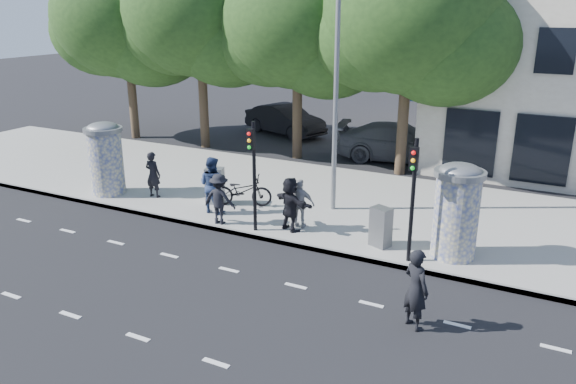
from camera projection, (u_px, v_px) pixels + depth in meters
The scene contains 25 objects.
ground at pixel (198, 293), 13.86m from camera, with size 120.00×120.00×0.00m, color black.
sidewalk at pixel (321, 200), 20.17m from camera, with size 40.00×8.00×0.15m, color gray.
curb at pixel (268, 239), 16.83m from camera, with size 40.00×0.10×0.16m, color slate.
lane_dash_near at pixel (138, 337), 12.00m from camera, with size 32.00×0.12×0.01m, color silver.
lane_dash_far at pixel (229, 270), 15.04m from camera, with size 32.00×0.12×0.01m, color silver.
ad_column_left at pixel (106, 157), 20.27m from camera, with size 1.36×1.36×2.65m.
ad_column_right at pixel (457, 209), 15.11m from camera, with size 1.36×1.36×2.65m.
traffic_pole_near at pixel (253, 166), 16.61m from camera, with size 0.22×0.31×3.40m.
traffic_pole_far at pixel (413, 188), 14.55m from camera, with size 0.22×0.31×3.40m.
street_lamp at pixel (336, 70), 17.60m from camera, with size 0.25×0.93×8.00m.
tree_far_left at pixel (125, 16), 28.04m from camera, with size 7.20×7.20×9.26m.
tree_mid_left at pixel (199, 10), 26.01m from camera, with size 7.20×7.20×9.57m.
tree_near_left at pixel (298, 21), 24.17m from camera, with size 6.80×6.80×8.97m.
tree_center at pixel (410, 17), 21.60m from camera, with size 7.00×7.00×9.30m.
ped_b at pixel (153, 174), 20.07m from camera, with size 0.61×0.40×1.67m, color black.
ped_c at pixel (212, 185), 18.55m from camera, with size 0.92×0.72×1.90m, color navy.
ped_d at pixel (219, 199), 17.62m from camera, with size 1.05×0.60×1.63m, color black.
ped_e at pixel (300, 204), 17.30m from camera, with size 0.91×0.52×1.56m, color #939396.
ped_f at pixel (290, 204), 17.07m from camera, with size 1.57×0.56×1.69m, color black.
man_road at pixel (416, 289), 12.12m from camera, with size 0.68×0.44×1.85m, color black.
bicycle at pixel (242, 191), 19.26m from camera, with size 2.04×0.71×1.07m, color black.
cabinet_left at pixel (215, 186), 19.46m from camera, with size 0.61×0.44×1.27m, color gray.
cabinet_right at pixel (381, 227), 16.01m from camera, with size 0.56×0.40×1.16m, color slate.
car_mid at pixel (285, 120), 30.58m from camera, with size 4.84×1.69×1.59m, color black.
car_right at pixel (401, 143), 25.33m from camera, with size 5.75×2.34×1.67m, color #525359.
Camera 1 is at (7.57, -10.00, 6.77)m, focal length 35.00 mm.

